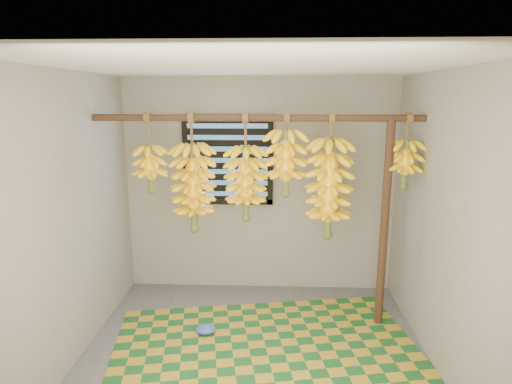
{
  "coord_description": "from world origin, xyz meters",
  "views": [
    {
      "loc": [
        0.16,
        -3.19,
        2.18
      ],
      "look_at": [
        0.0,
        0.55,
        1.35
      ],
      "focal_mm": 30.0,
      "sensor_mm": 36.0,
      "label": 1
    }
  ],
  "objects_px": {
    "banana_bunch_c": "(246,183)",
    "banana_bunch_e": "(329,189)",
    "plastic_bag": "(206,329)",
    "support_post": "(384,226)",
    "banana_bunch_d": "(286,163)",
    "banana_bunch_a": "(150,169)",
    "banana_bunch_b": "(193,188)",
    "woven_mat": "(270,364)",
    "banana_bunch_f": "(405,164)"
  },
  "relations": [
    {
      "from": "banana_bunch_c",
      "to": "banana_bunch_e",
      "type": "height_order",
      "value": "same"
    },
    {
      "from": "plastic_bag",
      "to": "support_post",
      "type": "bearing_deg",
      "value": 9.42
    },
    {
      "from": "banana_bunch_d",
      "to": "banana_bunch_e",
      "type": "xyz_separation_m",
      "value": [
        0.4,
        0.0,
        -0.24
      ]
    },
    {
      "from": "support_post",
      "to": "banana_bunch_a",
      "type": "height_order",
      "value": "banana_bunch_a"
    },
    {
      "from": "plastic_bag",
      "to": "banana_bunch_b",
      "type": "bearing_deg",
      "value": 114.57
    },
    {
      "from": "woven_mat",
      "to": "banana_bunch_f",
      "type": "bearing_deg",
      "value": 30.86
    },
    {
      "from": "banana_bunch_d",
      "to": "banana_bunch_f",
      "type": "xyz_separation_m",
      "value": [
        1.08,
        0.0,
        -0.0
      ]
    },
    {
      "from": "support_post",
      "to": "banana_bunch_c",
      "type": "xyz_separation_m",
      "value": [
        -1.3,
        0.0,
        0.4
      ]
    },
    {
      "from": "woven_mat",
      "to": "banana_bunch_d",
      "type": "bearing_deg",
      "value": 79.98
    },
    {
      "from": "banana_bunch_c",
      "to": "banana_bunch_e",
      "type": "relative_size",
      "value": 0.86
    },
    {
      "from": "banana_bunch_b",
      "to": "banana_bunch_d",
      "type": "bearing_deg",
      "value": 0.0
    },
    {
      "from": "plastic_bag",
      "to": "banana_bunch_b",
      "type": "xyz_separation_m",
      "value": [
        -0.13,
        0.28,
        1.3
      ]
    },
    {
      "from": "plastic_bag",
      "to": "banana_bunch_d",
      "type": "bearing_deg",
      "value": 20.56
    },
    {
      "from": "plastic_bag",
      "to": "banana_bunch_f",
      "type": "height_order",
      "value": "banana_bunch_f"
    },
    {
      "from": "support_post",
      "to": "banana_bunch_b",
      "type": "relative_size",
      "value": 1.79
    },
    {
      "from": "support_post",
      "to": "plastic_bag",
      "type": "bearing_deg",
      "value": -170.58
    },
    {
      "from": "support_post",
      "to": "banana_bunch_d",
      "type": "distance_m",
      "value": 1.1
    },
    {
      "from": "banana_bunch_a",
      "to": "banana_bunch_d",
      "type": "height_order",
      "value": "same"
    },
    {
      "from": "plastic_bag",
      "to": "banana_bunch_a",
      "type": "height_order",
      "value": "banana_bunch_a"
    },
    {
      "from": "banana_bunch_d",
      "to": "banana_bunch_e",
      "type": "bearing_deg",
      "value": 0.0
    },
    {
      "from": "woven_mat",
      "to": "banana_bunch_a",
      "type": "relative_size",
      "value": 3.6
    },
    {
      "from": "support_post",
      "to": "banana_bunch_f",
      "type": "distance_m",
      "value": 0.61
    },
    {
      "from": "plastic_bag",
      "to": "banana_bunch_e",
      "type": "height_order",
      "value": "banana_bunch_e"
    },
    {
      "from": "banana_bunch_c",
      "to": "banana_bunch_f",
      "type": "height_order",
      "value": "same"
    },
    {
      "from": "banana_bunch_f",
      "to": "woven_mat",
      "type": "bearing_deg",
      "value": -149.14
    },
    {
      "from": "plastic_bag",
      "to": "banana_bunch_d",
      "type": "height_order",
      "value": "banana_bunch_d"
    },
    {
      "from": "woven_mat",
      "to": "banana_bunch_b",
      "type": "relative_size",
      "value": 2.39
    },
    {
      "from": "support_post",
      "to": "banana_bunch_e",
      "type": "distance_m",
      "value": 0.64
    },
    {
      "from": "banana_bunch_d",
      "to": "banana_bunch_e",
      "type": "distance_m",
      "value": 0.47
    },
    {
      "from": "plastic_bag",
      "to": "banana_bunch_e",
      "type": "bearing_deg",
      "value": 13.66
    },
    {
      "from": "banana_bunch_d",
      "to": "banana_bunch_f",
      "type": "bearing_deg",
      "value": 0.0
    },
    {
      "from": "plastic_bag",
      "to": "banana_bunch_a",
      "type": "bearing_deg",
      "value": 152.19
    },
    {
      "from": "banana_bunch_b",
      "to": "banana_bunch_f",
      "type": "distance_m",
      "value": 1.96
    },
    {
      "from": "plastic_bag",
      "to": "banana_bunch_c",
      "type": "height_order",
      "value": "banana_bunch_c"
    },
    {
      "from": "banana_bunch_d",
      "to": "banana_bunch_a",
      "type": "bearing_deg",
      "value": 180.0
    },
    {
      "from": "banana_bunch_e",
      "to": "banana_bunch_f",
      "type": "bearing_deg",
      "value": 0.0
    },
    {
      "from": "banana_bunch_e",
      "to": "banana_bunch_f",
      "type": "distance_m",
      "value": 0.72
    },
    {
      "from": "banana_bunch_d",
      "to": "woven_mat",
      "type": "bearing_deg",
      "value": -100.02
    },
    {
      "from": "plastic_bag",
      "to": "banana_bunch_d",
      "type": "xyz_separation_m",
      "value": [
        0.74,
        0.28,
        1.54
      ]
    },
    {
      "from": "banana_bunch_a",
      "to": "banana_bunch_e",
      "type": "distance_m",
      "value": 1.67
    },
    {
      "from": "woven_mat",
      "to": "banana_bunch_e",
      "type": "xyz_separation_m",
      "value": [
        0.53,
        0.72,
        1.35
      ]
    },
    {
      "from": "support_post",
      "to": "banana_bunch_a",
      "type": "distance_m",
      "value": 2.26
    },
    {
      "from": "support_post",
      "to": "banana_bunch_d",
      "type": "height_order",
      "value": "banana_bunch_d"
    },
    {
      "from": "banana_bunch_a",
      "to": "banana_bunch_b",
      "type": "height_order",
      "value": "same"
    },
    {
      "from": "plastic_bag",
      "to": "banana_bunch_c",
      "type": "relative_size",
      "value": 0.19
    },
    {
      "from": "plastic_bag",
      "to": "banana_bunch_f",
      "type": "relative_size",
      "value": 0.28
    },
    {
      "from": "banana_bunch_c",
      "to": "banana_bunch_d",
      "type": "distance_m",
      "value": 0.42
    },
    {
      "from": "banana_bunch_f",
      "to": "banana_bunch_b",
      "type": "bearing_deg",
      "value": 180.0
    },
    {
      "from": "banana_bunch_b",
      "to": "banana_bunch_f",
      "type": "relative_size",
      "value": 1.64
    },
    {
      "from": "woven_mat",
      "to": "plastic_bag",
      "type": "bearing_deg",
      "value": 143.87
    }
  ]
}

